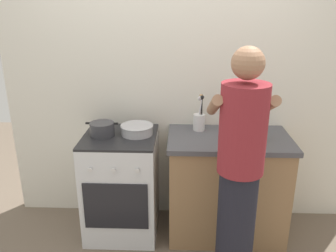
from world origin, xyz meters
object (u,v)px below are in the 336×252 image
(oil_bottle, at_px, (263,127))
(person, at_px, (239,176))
(utensil_crock, at_px, (199,120))
(spice_bottle, at_px, (227,134))
(pot, at_px, (102,129))
(stove_range, at_px, (122,184))
(mixing_bowl, at_px, (137,129))

(oil_bottle, bearing_deg, person, -115.47)
(utensil_crock, relative_size, spice_bottle, 3.59)
(pot, height_order, utensil_crock, utensil_crock)
(person, bearing_deg, pot, 150.01)
(stove_range, distance_m, mixing_bowl, 0.52)
(mixing_bowl, xyz_separation_m, utensil_crock, (0.52, 0.13, 0.05))
(mixing_bowl, bearing_deg, utensil_crock, 13.65)
(oil_bottle, distance_m, person, 0.62)
(stove_range, bearing_deg, pot, 179.99)
(stove_range, xyz_separation_m, utensil_crock, (0.66, 0.16, 0.54))
(pot, relative_size, oil_bottle, 0.98)
(pot, xyz_separation_m, mixing_bowl, (0.28, 0.04, -0.01))
(pot, xyz_separation_m, utensil_crock, (0.80, 0.16, 0.04))
(stove_range, bearing_deg, utensil_crock, 13.92)
(spice_bottle, bearing_deg, oil_bottle, -2.25)
(person, bearing_deg, stove_range, 146.26)
(stove_range, bearing_deg, mixing_bowl, 14.89)
(pot, relative_size, mixing_bowl, 0.97)
(pot, distance_m, person, 1.19)
(utensil_crock, relative_size, person, 0.18)
(mixing_bowl, height_order, utensil_crock, utensil_crock)
(stove_range, distance_m, utensil_crock, 0.87)
(stove_range, xyz_separation_m, pot, (-0.14, 0.00, 0.51))
(oil_bottle, xyz_separation_m, person, (-0.26, -0.54, -0.16))
(pot, bearing_deg, person, -29.99)
(spice_bottle, bearing_deg, mixing_bowl, 173.60)
(stove_range, relative_size, oil_bottle, 3.31)
(pot, distance_m, mixing_bowl, 0.28)
(mixing_bowl, bearing_deg, stove_range, -165.11)
(pot, relative_size, spice_bottle, 3.04)
(stove_range, distance_m, oil_bottle, 1.28)
(pot, distance_m, spice_bottle, 1.01)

